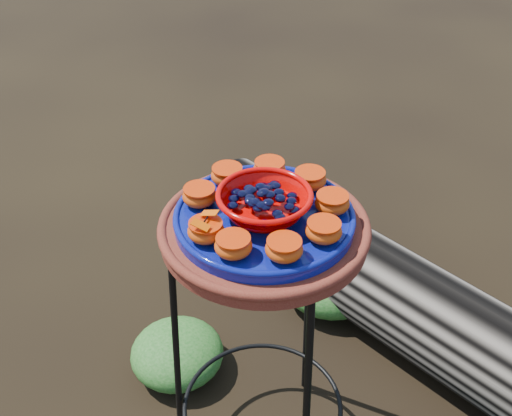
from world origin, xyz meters
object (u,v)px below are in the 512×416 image
Objects in this scene: plant_stand at (263,352)px; cobalt_plate at (264,219)px; driftwood_log at (398,297)px; red_bowl at (264,204)px; terracotta_saucer at (264,230)px.

plant_stand is 0.40m from cobalt_plate.
plant_stand reaches higher than driftwood_log.
driftwood_log is at bearing 77.95° from red_bowl.
plant_stand is at bearing 0.00° from terracotta_saucer.
terracotta_saucer is 1.17× the size of cobalt_plate.
plant_stand is 1.67× the size of terracotta_saucer.
cobalt_plate is 0.04m from red_bowl.
red_bowl is at bearing 0.00° from cobalt_plate.
plant_stand is at bearing 0.00° from red_bowl.
driftwood_log is (0.12, 0.56, -0.21)m from plant_stand.
cobalt_plate is at bearing -102.05° from driftwood_log.
plant_stand is 0.43m from red_bowl.
driftwood_log is (0.12, 0.56, -0.60)m from cobalt_plate.
red_bowl reaches higher than cobalt_plate.
terracotta_saucer is 2.33× the size of red_bowl.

